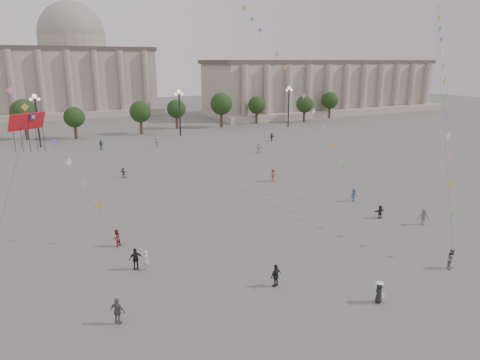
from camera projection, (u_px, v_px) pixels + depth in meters
name	position (u px, v px, depth m)	size (l,w,h in m)	color
ground	(296.00, 284.00, 33.69)	(360.00, 360.00, 0.00)	#5F5C59
hall_east	(324.00, 87.00, 144.77)	(84.00, 26.22, 17.20)	#ACA490
hall_central	(76.00, 69.00, 140.75)	(48.30, 34.30, 35.50)	#ACA490
tree_row	(107.00, 112.00, 99.17)	(137.12, 5.12, 8.00)	#3D2C1E
lamp_post_mid_west	(36.00, 111.00, 85.22)	(2.00, 0.90, 10.65)	#262628
lamp_post_mid_east	(179.00, 104.00, 98.33)	(2.00, 0.90, 10.65)	#262628
lamp_post_far_east	(289.00, 99.00, 111.45)	(2.00, 0.90, 10.65)	#262628
person_crowd_0	(101.00, 145.00, 84.50)	(1.12, 0.47, 1.91)	navy
person_crowd_3	(380.00, 212.00, 47.57)	(1.39, 0.44, 1.50)	#222228
person_crowd_4	(157.00, 142.00, 86.81)	(1.77, 0.56, 1.91)	silver
person_crowd_6	(423.00, 217.00, 45.55)	(1.20, 0.69, 1.86)	slate
person_crowd_7	(259.00, 148.00, 81.42)	(1.75, 0.56, 1.88)	silver
person_crowd_8	(273.00, 175.00, 62.12)	(1.26, 0.72, 1.94)	#9F442B
person_crowd_9	(272.00, 137.00, 93.53)	(1.57, 0.50, 1.70)	#222328
person_crowd_12	(123.00, 172.00, 64.22)	(1.43, 0.45, 1.54)	slate
person_crowd_13	(146.00, 260.00, 35.79)	(0.63, 0.41, 1.72)	silver
tourist_1	(136.00, 259.00, 35.78)	(1.12, 0.47, 1.92)	black
tourist_3	(118.00, 311.00, 28.35)	(1.11, 0.46, 1.89)	#5A595E
tourist_4	(276.00, 275.00, 33.12)	(1.08, 0.45, 1.85)	#222328
kite_flyer_0	(116.00, 238.00, 40.27)	(0.83, 0.64, 1.70)	maroon
kite_flyer_1	(354.00, 195.00, 53.22)	(1.06, 0.61, 1.65)	#38497E
kite_flyer_2	(452.00, 259.00, 35.98)	(0.86, 0.67, 1.78)	slate
hat_person	(379.00, 292.00, 30.91)	(0.90, 0.83, 1.69)	black
dragon_kite	(28.00, 134.00, 25.48)	(3.43, 4.60, 14.89)	red
kite_train_mid	(237.00, 3.00, 64.83)	(9.05, 43.79, 63.08)	#3F3F3F
kite_train_east	(438.00, 18.00, 58.49)	(40.76, 40.91, 70.63)	#3F3F3F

